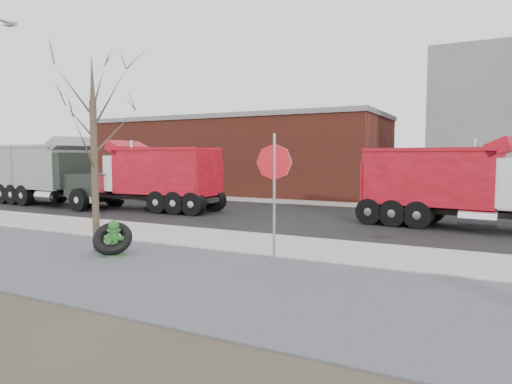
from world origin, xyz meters
The scene contains 14 objects.
ground centered at (0.00, 0.00, 0.00)m, with size 120.00×120.00×0.00m, color #383328.
gravel_verge centered at (0.00, -3.50, 0.01)m, with size 60.00×5.00×0.03m, color slate.
sidewalk centered at (0.00, 0.25, 0.03)m, with size 60.00×2.50×0.06m, color #9E9B93.
curb centered at (0.00, 1.55, 0.06)m, with size 60.00×0.15×0.11m, color #9E9B93.
road centered at (0.00, 6.30, 0.01)m, with size 60.00×9.40×0.02m, color black.
far_sidewalk centered at (0.00, 12.00, 0.03)m, with size 60.00×2.00×0.06m, color #9E9B93.
building_brick centered at (-10.00, 17.00, 2.65)m, with size 20.20×8.20×5.30m.
bare_tree centered at (-3.20, -2.60, 3.30)m, with size 3.20×3.20×5.20m.
fire_hydrant centered at (-2.46, -2.72, 0.43)m, with size 0.53×0.52×0.94m.
truck_tire centered at (-2.58, -2.64, 0.44)m, with size 1.33×1.29×0.90m.
stop_sign centered at (1.56, -1.63, 2.08)m, with size 0.69×0.52×3.09m.
dump_truck_red_a centered at (5.03, 6.18, 1.60)m, with size 7.87×3.06×3.15m.
dump_truck_red_b centered at (-8.22, 5.47, 1.66)m, with size 7.73×2.51×3.26m.
dump_truck_grey centered at (-14.05, 4.84, 1.76)m, with size 7.73×2.95×3.45m.
Camera 1 is at (6.08, -11.25, 2.56)m, focal length 32.00 mm.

